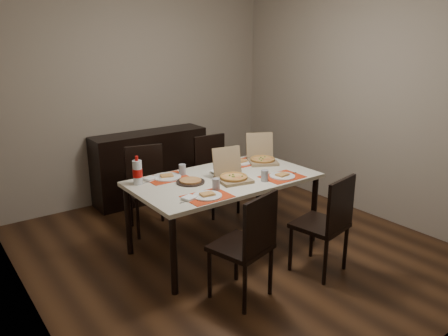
{
  "coord_description": "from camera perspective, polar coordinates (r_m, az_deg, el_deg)",
  "views": [
    {
      "loc": [
        -2.47,
        -3.21,
        2.1
      ],
      "look_at": [
        -0.06,
        0.07,
        0.85
      ],
      "focal_mm": 35.0,
      "sensor_mm": 36.0,
      "label": 1
    }
  ],
  "objects": [
    {
      "name": "napkin_loose",
      "position": [
        4.19,
        0.47,
        -1.58
      ],
      "size": [
        0.16,
        0.16,
        0.02
      ],
      "primitive_type": "cube",
      "rotation": [
        0.0,
        0.0,
        0.54
      ],
      "color": "white",
      "rests_on": "dining_table"
    },
    {
      "name": "setting_near_left",
      "position": [
        3.82,
        -2.14,
        -3.3
      ],
      "size": [
        0.48,
        0.3,
        0.11
      ],
      "color": "red",
      "rests_on": "dining_table"
    },
    {
      "name": "chair_near_left",
      "position": [
        3.53,
        3.14,
        -9.71
      ],
      "size": [
        0.51,
        0.51,
        0.93
      ],
      "color": "black",
      "rests_on": "ground"
    },
    {
      "name": "sideboard",
      "position": [
        5.8,
        -9.59,
        0.28
      ],
      "size": [
        1.5,
        0.4,
        0.9
      ],
      "primitive_type": "cube",
      "color": "black",
      "rests_on": "ground"
    },
    {
      "name": "dip_bowl",
      "position": [
        4.43,
        -1.12,
        -0.5
      ],
      "size": [
        0.11,
        0.11,
        0.03
      ],
      "primitive_type": "imported",
      "rotation": [
        0.0,
        0.0,
        -0.07
      ],
      "color": "white",
      "rests_on": "dining_table"
    },
    {
      "name": "chair_far_right",
      "position": [
        5.32,
        -1.23,
        -0.33
      ],
      "size": [
        0.44,
        0.44,
        0.93
      ],
      "color": "black",
      "rests_on": "ground"
    },
    {
      "name": "soda_bottle",
      "position": [
        4.15,
        -11.24,
        -0.56
      ],
      "size": [
        0.09,
        0.09,
        0.27
      ],
      "color": "silver",
      "rests_on": "dining_table"
    },
    {
      "name": "ground",
      "position": [
        4.56,
        1.14,
        -10.49
      ],
      "size": [
        3.8,
        4.0,
        0.02
      ],
      "primitive_type": "cube",
      "color": "#422614",
      "rests_on": "ground"
    },
    {
      "name": "pizza_box_center",
      "position": [
        4.2,
        1.09,
        -0.94
      ],
      "size": [
        0.35,
        0.38,
        0.3
      ],
      "color": "#866E4D",
      "rests_on": "dining_table"
    },
    {
      "name": "faina_plate",
      "position": [
        4.16,
        -4.41,
        -1.75
      ],
      "size": [
        0.27,
        0.27,
        0.03
      ],
      "color": "black",
      "rests_on": "dining_table"
    },
    {
      "name": "room_walls",
      "position": [
        4.41,
        -2.23,
        12.29
      ],
      "size": [
        3.84,
        4.02,
        2.62
      ],
      "color": "gray",
      "rests_on": "ground"
    },
    {
      "name": "chair_far_left",
      "position": [
        4.89,
        -9.94,
        -2.15
      ],
      "size": [
        0.51,
        0.51,
        0.93
      ],
      "color": "black",
      "rests_on": "ground"
    },
    {
      "name": "setting_far_left",
      "position": [
        4.33,
        -7.22,
        -0.98
      ],
      "size": [
        0.49,
        0.3,
        0.11
      ],
      "color": "red",
      "rests_on": "dining_table"
    },
    {
      "name": "setting_near_right",
      "position": [
        4.3,
        7.02,
        -1.04
      ],
      "size": [
        0.48,
        0.3,
        0.11
      ],
      "color": "red",
      "rests_on": "dining_table"
    },
    {
      "name": "dining_table",
      "position": [
        4.31,
        0.0,
        -2.12
      ],
      "size": [
        1.8,
        1.0,
        0.75
      ],
      "color": "beige",
      "rests_on": "ground"
    },
    {
      "name": "setting_far_right",
      "position": [
        4.75,
        1.84,
        0.82
      ],
      "size": [
        0.46,
        0.3,
        0.11
      ],
      "color": "red",
      "rests_on": "dining_table"
    },
    {
      "name": "pizza_box_right",
      "position": [
        4.82,
        4.98,
        1.36
      ],
      "size": [
        0.42,
        0.44,
        0.3
      ],
      "color": "#866E4D",
      "rests_on": "dining_table"
    },
    {
      "name": "chair_near_right",
      "position": [
        4.01,
        13.34,
        -6.75
      ],
      "size": [
        0.49,
        0.49,
        0.93
      ],
      "color": "black",
      "rests_on": "ground"
    }
  ]
}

